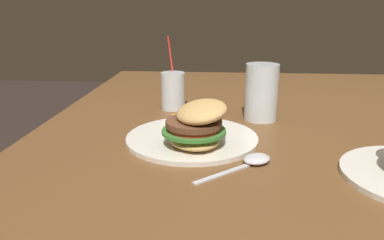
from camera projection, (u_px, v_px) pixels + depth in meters
The scene contains 5 objects.
dining_table at pixel (286, 159), 0.92m from camera, with size 1.60×1.23×0.72m.
meal_plate_near at pixel (194, 130), 0.81m from camera, with size 0.30×0.30×0.11m.
beer_glass at pixel (261, 93), 0.97m from camera, with size 0.09×0.09×0.15m.
juice_glass at pixel (173, 92), 1.08m from camera, with size 0.07×0.07×0.21m.
spoon at pixel (254, 160), 0.72m from camera, with size 0.14×0.15×0.02m.
Camera 1 is at (0.86, -0.16, 1.01)m, focal length 35.00 mm.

